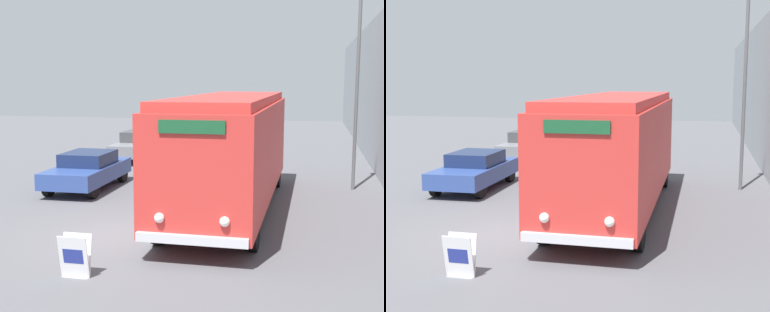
% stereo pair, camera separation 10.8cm
% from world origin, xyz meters
% --- Properties ---
extents(ground_plane, '(80.00, 80.00, 0.00)m').
position_xyz_m(ground_plane, '(0.00, 0.00, 0.00)').
color(ground_plane, '#56565B').
extents(vintage_bus, '(2.56, 10.58, 3.48)m').
position_xyz_m(vintage_bus, '(2.00, 3.34, 1.95)').
color(vintage_bus, black).
rests_on(vintage_bus, ground_plane).
extents(sign_board, '(0.62, 0.33, 0.88)m').
position_xyz_m(sign_board, '(-0.16, -2.98, 0.42)').
color(sign_board, gray).
rests_on(sign_board, ground_plane).
extents(streetlamp, '(0.36, 0.36, 7.51)m').
position_xyz_m(streetlamp, '(5.86, 7.31, 4.76)').
color(streetlamp, '#595E60').
rests_on(streetlamp, ground_plane).
extents(parked_car_near, '(1.94, 4.42, 1.34)m').
position_xyz_m(parked_car_near, '(-3.55, 5.30, 0.70)').
color(parked_car_near, black).
rests_on(parked_car_near, ground_plane).
extents(parked_car_mid, '(1.87, 4.80, 1.41)m').
position_xyz_m(parked_car_mid, '(-3.99, 12.70, 0.74)').
color(parked_car_mid, black).
rests_on(parked_car_mid, ground_plane).
extents(parked_car_far, '(2.20, 4.52, 1.45)m').
position_xyz_m(parked_car_far, '(-3.93, 19.62, 0.74)').
color(parked_car_far, black).
rests_on(parked_car_far, ground_plane).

